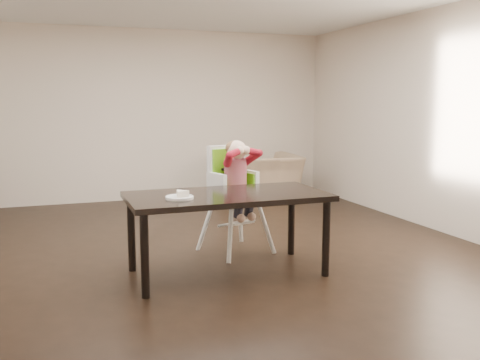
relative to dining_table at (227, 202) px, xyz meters
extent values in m
plane|color=black|center=(-0.05, 0.52, -0.67)|extent=(7.00, 7.00, 0.00)
cube|color=beige|center=(-0.05, 4.02, 0.68)|extent=(6.00, 0.02, 2.70)
cube|color=beige|center=(-0.05, -2.98, 0.68)|extent=(6.00, 0.02, 2.70)
cube|color=beige|center=(2.95, 0.52, 0.68)|extent=(0.02, 7.00, 2.70)
cube|color=black|center=(0.00, 0.00, 0.05)|extent=(1.80, 0.90, 0.05)
cylinder|color=black|center=(-0.82, -0.37, -0.32)|extent=(0.07, 0.07, 0.70)
cylinder|color=black|center=(0.82, -0.37, -0.32)|extent=(0.07, 0.07, 0.70)
cylinder|color=black|center=(-0.82, 0.37, -0.32)|extent=(0.07, 0.07, 0.70)
cylinder|color=black|center=(0.82, 0.37, -0.32)|extent=(0.07, 0.07, 0.70)
cylinder|color=white|center=(0.15, 0.37, -0.36)|extent=(0.06, 0.06, 0.63)
cylinder|color=white|center=(0.58, 0.50, -0.36)|extent=(0.06, 0.06, 0.63)
cylinder|color=white|center=(0.03, 0.80, -0.36)|extent=(0.06, 0.06, 0.63)
cylinder|color=white|center=(0.46, 0.93, -0.36)|extent=(0.06, 0.06, 0.63)
cube|color=white|center=(0.31, 0.65, -0.04)|extent=(0.54, 0.51, 0.06)
cube|color=#69BE18|center=(0.31, 0.65, 0.00)|extent=(0.44, 0.42, 0.03)
cube|color=white|center=(0.26, 0.82, 0.21)|extent=(0.45, 0.18, 0.47)
cube|color=#69BE18|center=(0.27, 0.79, 0.20)|extent=(0.37, 0.13, 0.43)
cube|color=black|center=(0.22, 0.68, 0.20)|extent=(0.09, 0.20, 0.02)
cube|color=black|center=(0.36, 0.73, 0.20)|extent=(0.09, 0.20, 0.02)
cylinder|color=red|center=(0.31, 0.65, 0.16)|extent=(0.32, 0.32, 0.30)
sphere|color=beige|center=(0.31, 0.63, 0.41)|extent=(0.25, 0.25, 0.20)
ellipsoid|color=brown|center=(0.30, 0.66, 0.43)|extent=(0.25, 0.24, 0.15)
sphere|color=beige|center=(0.30, 0.52, 0.41)|extent=(0.11, 0.11, 0.09)
sphere|color=beige|center=(0.38, 0.54, 0.41)|extent=(0.11, 0.11, 0.09)
cylinder|color=white|center=(-0.47, -0.11, 0.09)|extent=(0.26, 0.26, 0.02)
torus|color=white|center=(-0.47, -0.11, 0.10)|extent=(0.26, 0.26, 0.01)
imported|color=tan|center=(1.67, 3.32, -0.18)|extent=(1.14, 0.76, 0.98)
camera|label=1|loc=(-1.49, -4.54, 0.92)|focal=40.00mm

